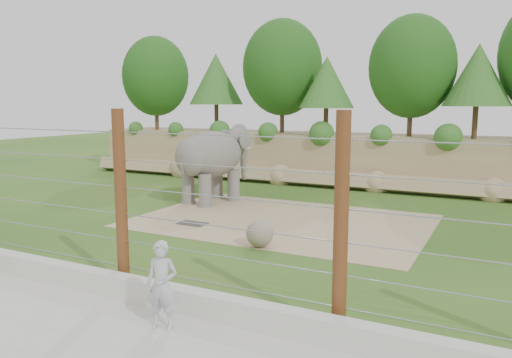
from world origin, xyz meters
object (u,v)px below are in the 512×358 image
at_px(barrier_fence, 121,200).
at_px(zookeeper, 162,285).
at_px(stone_ball, 260,234).
at_px(elephant, 211,165).

relative_size(barrier_fence, zookeeper, 12.34).
bearing_deg(stone_ball, zookeeper, -82.10).
distance_m(stone_ball, barrier_fence, 4.67).
height_order(barrier_fence, zookeeper, barrier_fence).
bearing_deg(stone_ball, elephant, 133.72).
height_order(stone_ball, barrier_fence, barrier_fence).
relative_size(elephant, stone_ball, 4.91).
bearing_deg(barrier_fence, elephant, 110.81).
xyz_separation_m(stone_ball, barrier_fence, (-1.30, -4.20, 1.59)).
bearing_deg(elephant, stone_ball, -32.71).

